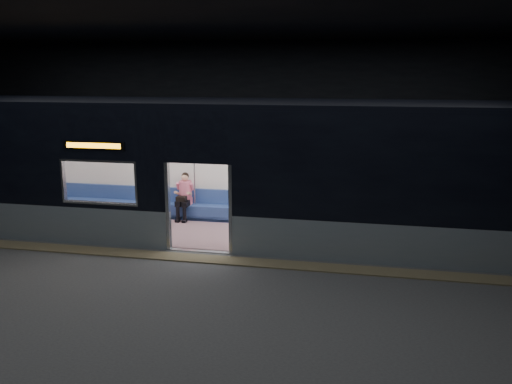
% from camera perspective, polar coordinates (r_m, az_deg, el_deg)
% --- Properties ---
extents(station_floor, '(24.00, 14.00, 0.01)m').
position_cam_1_polar(station_floor, '(11.61, -7.51, -7.90)').
color(station_floor, '#47494C').
rests_on(station_floor, ground).
extents(station_envelope, '(24.00, 14.00, 5.00)m').
position_cam_1_polar(station_envelope, '(10.89, -8.06, 10.51)').
color(station_envelope, black).
rests_on(station_envelope, station_floor).
extents(tactile_strip, '(22.80, 0.50, 0.03)m').
position_cam_1_polar(tactile_strip, '(12.09, -6.64, -6.93)').
color(tactile_strip, '#8C7F59').
rests_on(tactile_strip, station_floor).
extents(metro_car, '(18.00, 3.04, 3.35)m').
position_cam_1_polar(metro_car, '(13.49, -4.17, 3.19)').
color(metro_car, '#8996A4').
rests_on(metro_car, station_floor).
extents(passenger, '(0.37, 0.64, 1.29)m').
position_cam_1_polar(passenger, '(15.00, -7.52, -0.13)').
color(passenger, black).
rests_on(passenger, metro_car).
extents(handbag, '(0.32, 0.30, 0.13)m').
position_cam_1_polar(handbag, '(14.84, -7.86, -0.70)').
color(handbag, black).
rests_on(handbag, passenger).
extents(transit_map, '(0.96, 0.03, 0.62)m').
position_cam_1_polar(transit_map, '(14.39, 6.31, 2.19)').
color(transit_map, white).
rests_on(transit_map, metro_car).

